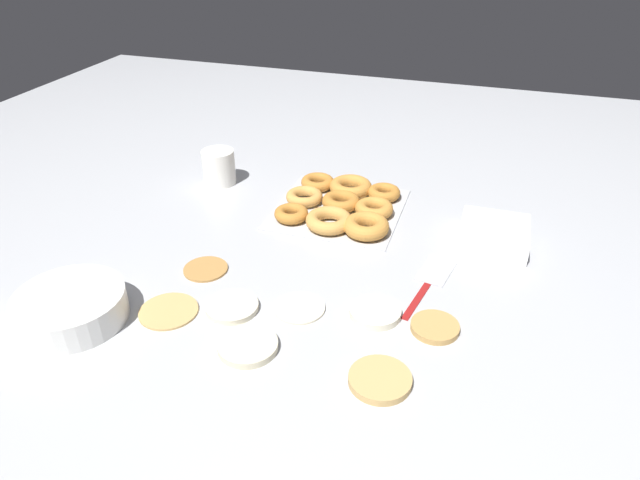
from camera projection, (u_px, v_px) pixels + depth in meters
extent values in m
plane|color=#B2B5BA|center=(316.00, 280.00, 1.17)|extent=(3.00, 3.00, 0.00)
cylinder|color=tan|center=(168.00, 310.00, 1.08)|extent=(0.11, 0.11, 0.01)
cylinder|color=beige|center=(299.00, 307.00, 1.09)|extent=(0.10, 0.10, 0.01)
cylinder|color=tan|center=(380.00, 380.00, 0.92)|extent=(0.10, 0.10, 0.01)
cylinder|color=silver|center=(375.00, 312.00, 1.07)|extent=(0.10, 0.10, 0.01)
cylinder|color=beige|center=(248.00, 346.00, 0.99)|extent=(0.11, 0.11, 0.01)
cylinder|color=tan|center=(435.00, 327.00, 1.04)|extent=(0.09, 0.09, 0.01)
cylinder|color=#B27F42|center=(206.00, 268.00, 1.20)|extent=(0.09, 0.09, 0.01)
cylinder|color=beige|center=(232.00, 307.00, 1.09)|extent=(0.10, 0.10, 0.01)
cube|color=silver|center=(339.00, 209.00, 1.43)|extent=(0.31, 0.31, 0.01)
torus|color=#B7752D|center=(384.00, 193.00, 1.47)|extent=(0.08, 0.08, 0.03)
torus|color=#C68438|center=(351.00, 187.00, 1.49)|extent=(0.11, 0.11, 0.03)
torus|color=#B7752D|center=(318.00, 182.00, 1.52)|extent=(0.09, 0.09, 0.03)
torus|color=#C68438|center=(374.00, 208.00, 1.39)|extent=(0.09, 0.09, 0.03)
torus|color=#B7752D|center=(341.00, 201.00, 1.42)|extent=(0.09, 0.09, 0.03)
torus|color=#D19347|center=(304.00, 197.00, 1.45)|extent=(0.09, 0.09, 0.03)
torus|color=#C68438|center=(366.00, 226.00, 1.31)|extent=(0.11, 0.11, 0.03)
torus|color=#D19347|center=(329.00, 220.00, 1.34)|extent=(0.11, 0.11, 0.03)
torus|color=#B7752D|center=(291.00, 214.00, 1.37)|extent=(0.08, 0.08, 0.03)
cylinder|color=white|center=(71.00, 307.00, 1.05)|extent=(0.20, 0.20, 0.06)
cube|color=white|center=(493.00, 239.00, 1.29)|extent=(0.15, 0.16, 0.02)
cube|color=white|center=(495.00, 230.00, 1.28)|extent=(0.15, 0.16, 0.02)
cylinder|color=white|center=(219.00, 167.00, 1.54)|extent=(0.09, 0.09, 0.09)
cube|color=maroon|center=(417.00, 300.00, 1.11)|extent=(0.04, 0.13, 0.01)
cube|color=#BCBCC1|center=(436.00, 270.00, 1.20)|extent=(0.08, 0.12, 0.01)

